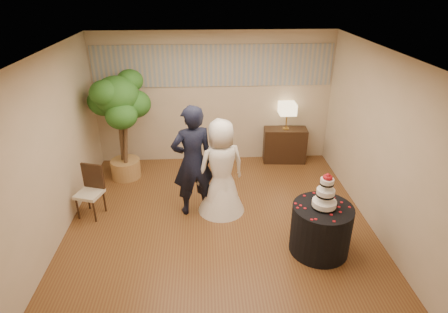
{
  "coord_description": "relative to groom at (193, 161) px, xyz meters",
  "views": [
    {
      "loc": [
        -0.21,
        -5.17,
        3.75
      ],
      "look_at": [
        0.1,
        0.4,
        1.05
      ],
      "focal_mm": 30.0,
      "sensor_mm": 36.0,
      "label": 1
    }
  ],
  "objects": [
    {
      "name": "floor",
      "position": [
        0.42,
        -0.4,
        -0.98
      ],
      "size": [
        5.0,
        5.0,
        0.0
      ],
      "primitive_type": "cube",
      "color": "brown",
      "rests_on": "ground"
    },
    {
      "name": "ceiling",
      "position": [
        0.42,
        -0.4,
        1.82
      ],
      "size": [
        5.0,
        5.0,
        0.0
      ],
      "primitive_type": "cube",
      "color": "white",
      "rests_on": "wall_back"
    },
    {
      "name": "wall_back",
      "position": [
        0.42,
        2.1,
        0.42
      ],
      "size": [
        5.0,
        0.06,
        2.8
      ],
      "primitive_type": "cube",
      "color": "#C6B293",
      "rests_on": "ground"
    },
    {
      "name": "wall_front",
      "position": [
        0.42,
        -2.9,
        0.42
      ],
      "size": [
        5.0,
        0.06,
        2.8
      ],
      "primitive_type": "cube",
      "color": "#C6B293",
      "rests_on": "ground"
    },
    {
      "name": "wall_left",
      "position": [
        -2.08,
        -0.4,
        0.42
      ],
      "size": [
        0.06,
        5.0,
        2.8
      ],
      "primitive_type": "cube",
      "color": "#C6B293",
      "rests_on": "ground"
    },
    {
      "name": "wall_right",
      "position": [
        2.92,
        -0.4,
        0.42
      ],
      "size": [
        0.06,
        5.0,
        2.8
      ],
      "primitive_type": "cube",
      "color": "#C6B293",
      "rests_on": "ground"
    },
    {
      "name": "mural_border",
      "position": [
        0.42,
        2.08,
        1.12
      ],
      "size": [
        4.9,
        0.02,
        0.85
      ],
      "primitive_type": "cube",
      "color": "#9A9B93",
      "rests_on": "wall_back"
    },
    {
      "name": "groom",
      "position": [
        0.0,
        0.0,
        0.0
      ],
      "size": [
        0.82,
        0.66,
        1.95
      ],
      "primitive_type": "imported",
      "rotation": [
        0.0,
        0.0,
        3.45
      ],
      "color": "black",
      "rests_on": "floor"
    },
    {
      "name": "bride",
      "position": [
        0.47,
        0.0,
        -0.13
      ],
      "size": [
        1.05,
        1.04,
        1.69
      ],
      "primitive_type": "imported",
      "rotation": [
        0.0,
        0.0,
        3.48
      ],
      "color": "white",
      "rests_on": "floor"
    },
    {
      "name": "cake_table",
      "position": [
        1.89,
        -1.16,
        -0.59
      ],
      "size": [
        0.98,
        0.98,
        0.77
      ],
      "primitive_type": "cylinder",
      "rotation": [
        0.0,
        0.0,
        0.12
      ],
      "color": "black",
      "rests_on": "floor"
    },
    {
      "name": "wedding_cake",
      "position": [
        1.89,
        -1.16,
        0.06
      ],
      "size": [
        0.35,
        0.35,
        0.55
      ],
      "primitive_type": null,
      "color": "white",
      "rests_on": "cake_table"
    },
    {
      "name": "console",
      "position": [
        1.97,
        1.89,
        -0.59
      ],
      "size": [
        0.95,
        0.48,
        0.77
      ],
      "primitive_type": "cube",
      "rotation": [
        0.0,
        0.0,
        -0.07
      ],
      "color": "black",
      "rests_on": "floor"
    },
    {
      "name": "table_lamp",
      "position": [
        1.97,
        1.89,
        0.08
      ],
      "size": [
        0.35,
        0.35,
        0.58
      ],
      "primitive_type": null,
      "color": "beige",
      "rests_on": "console"
    },
    {
      "name": "ficus_tree",
      "position": [
        -1.42,
        1.32,
        0.13
      ],
      "size": [
        1.09,
        1.09,
        2.21
      ],
      "primitive_type": null,
      "rotation": [
        0.0,
        0.0,
        0.03
      ],
      "color": "#285E1D",
      "rests_on": "floor"
    },
    {
      "name": "side_chair",
      "position": [
        -1.77,
        -0.04,
        -0.52
      ],
      "size": [
        0.53,
        0.54,
        0.9
      ],
      "primitive_type": null,
      "rotation": [
        0.0,
        0.0,
        -0.31
      ],
      "color": "black",
      "rests_on": "floor"
    }
  ]
}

